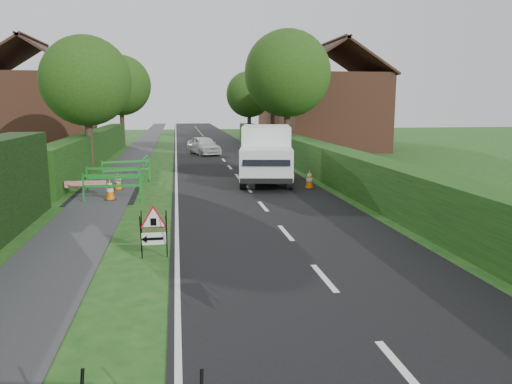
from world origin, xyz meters
TOP-DOWN VIEW (x-y plane):
  - ground at (0.00, 0.00)m, footprint 120.00×120.00m
  - road_surface at (2.50, 35.00)m, footprint 6.00×90.00m
  - footpath at (-3.00, 35.00)m, footprint 2.00×90.00m
  - hedge_west_far at (-5.00, 22.00)m, footprint 1.00×24.00m
  - hedge_east at (6.50, 16.00)m, footprint 1.20×50.00m
  - house_west at (-10.00, 30.00)m, footprint 7.50×7.40m
  - house_east_a at (11.00, 28.00)m, footprint 7.50×7.40m
  - house_east_b at (12.00, 42.00)m, footprint 7.50×7.40m
  - tree_nw at (-4.60, 18.00)m, footprint 4.40×4.40m
  - tree_ne at (6.40, 22.00)m, footprint 5.20×5.20m
  - tree_fw at (-4.60, 34.00)m, footprint 4.80×4.80m
  - tree_fe at (6.40, 38.00)m, footprint 4.20×4.20m
  - triangle_sign at (-0.87, 2.84)m, footprint 0.70×0.70m
  - works_van at (3.53, 13.21)m, footprint 2.95×5.58m
  - traffic_cone_0 at (4.96, 11.26)m, footprint 0.38×0.38m
  - traffic_cone_1 at (4.74, 14.09)m, footprint 0.38×0.38m
  - traffic_cone_2 at (5.04, 15.99)m, footprint 0.38×0.38m
  - traffic_cone_3 at (-2.68, 10.02)m, footprint 0.38×0.38m
  - traffic_cone_4 at (-2.64, 12.18)m, footprint 0.38×0.38m
  - ped_barrier_0 at (-2.55, 9.80)m, footprint 2.07×0.44m
  - ped_barrier_1 at (-2.76, 11.78)m, footprint 2.08×0.48m
  - ped_barrier_2 at (-2.48, 14.06)m, footprint 2.08×0.84m
  - ped_barrier_3 at (-1.74, 15.35)m, footprint 0.45×2.08m
  - redwhite_plank at (-3.68, 11.01)m, footprint 1.50×0.09m
  - hatchback_car at (1.52, 25.75)m, footprint 2.43×3.89m

SIDE VIEW (x-z plane):
  - ground at x=0.00m, z-range 0.00..0.00m
  - hedge_west_far at x=-5.00m, z-range -0.90..0.90m
  - hedge_east at x=6.50m, z-range -0.75..0.75m
  - redwhite_plank at x=-3.68m, z-range -0.12..0.12m
  - road_surface at x=2.50m, z-range -0.01..0.01m
  - footpath at x=-3.00m, z-range -0.01..0.02m
  - traffic_cone_0 at x=4.96m, z-range 0.00..0.79m
  - traffic_cone_1 at x=4.74m, z-range 0.00..0.79m
  - traffic_cone_2 at x=5.04m, z-range 0.00..0.79m
  - traffic_cone_3 at x=-2.68m, z-range 0.00..0.79m
  - traffic_cone_4 at x=-2.64m, z-range 0.00..0.79m
  - hatchback_car at x=1.52m, z-range 0.00..1.24m
  - ped_barrier_0 at x=-2.55m, z-range 0.13..1.13m
  - ped_barrier_1 at x=-2.76m, z-range 0.13..1.13m
  - ped_barrier_2 at x=-2.48m, z-range 0.13..1.13m
  - ped_barrier_3 at x=-1.74m, z-range 0.13..1.13m
  - triangle_sign at x=-0.87m, z-range 0.20..1.21m
  - works_van at x=3.53m, z-range 0.07..2.49m
  - house_west at x=-10.00m, z-range -1.04..6.84m
  - house_east_a at x=11.00m, z-range -1.04..6.84m
  - house_east_b at x=12.00m, z-range -1.04..6.84m
  - tree_fe at x=6.40m, z-range 1.05..7.39m
  - tree_nw at x=-4.60m, z-range 1.13..7.83m
  - tree_fw at x=-4.60m, z-range 1.21..8.45m
  - tree_ne at x=6.40m, z-range 1.28..9.07m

